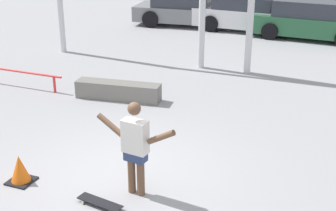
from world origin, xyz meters
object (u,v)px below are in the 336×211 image
(parked_car_grey, at_px, (186,10))
(traffic_cone, at_px, (20,169))
(grind_box, at_px, (118,91))
(skateboarder, at_px, (135,145))
(parked_car_white, at_px, (248,14))
(parked_car_green, at_px, (309,20))
(skateboard, at_px, (100,202))
(grind_rail, at_px, (21,74))

(parked_car_grey, bearing_deg, traffic_cone, -88.51)
(grind_box, height_order, traffic_cone, traffic_cone)
(skateboarder, distance_m, parked_car_white, 13.04)
(traffic_cone, bearing_deg, parked_car_green, 74.85)
(skateboard, distance_m, parked_car_green, 13.22)
(parked_car_white, bearing_deg, traffic_cone, -92.10)
(grind_rail, height_order, parked_car_grey, parked_car_grey)
(skateboarder, distance_m, parked_car_grey, 13.60)
(grind_rail, xyz_separation_m, parked_car_grey, (1.43, 9.35, 0.27))
(skateboarder, height_order, parked_car_green, skateboarder)
(grind_box, xyz_separation_m, grind_rail, (-2.88, -0.16, 0.15))
(grind_rail, xyz_separation_m, traffic_cone, (3.17, -4.13, -0.13))
(grind_rail, relative_size, parked_car_white, 0.58)
(skateboard, height_order, traffic_cone, traffic_cone)
(grind_rail, bearing_deg, parked_car_green, 52.84)
(parked_car_grey, height_order, traffic_cone, parked_car_grey)
(grind_box, distance_m, traffic_cone, 4.30)
(grind_box, bearing_deg, skateboarder, -58.74)
(skateboard, relative_size, parked_car_white, 0.19)
(parked_car_white, bearing_deg, parked_car_grey, -179.23)
(grind_rail, bearing_deg, traffic_cone, -52.47)
(skateboard, bearing_deg, parked_car_grey, 113.36)
(skateboarder, bearing_deg, parked_car_green, 90.56)
(grind_rail, height_order, traffic_cone, traffic_cone)
(traffic_cone, bearing_deg, grind_rail, 127.53)
(skateboard, bearing_deg, grind_rail, 147.87)
(grind_box, height_order, parked_car_white, parked_car_white)
(parked_car_green, bearing_deg, grind_box, -110.39)
(parked_car_green, bearing_deg, traffic_cone, -101.84)
(grind_box, distance_m, parked_car_green, 9.45)
(grind_rail, relative_size, traffic_cone, 5.04)
(skateboarder, height_order, parked_car_white, skateboarder)
(parked_car_white, bearing_deg, parked_car_green, -8.75)
(parked_car_white, bearing_deg, skateboard, -85.03)
(grind_box, bearing_deg, parked_car_green, 66.30)
(grind_box, distance_m, parked_car_white, 9.23)
(skateboarder, xyz_separation_m, grind_rail, (-5.23, 3.70, -0.54))
(parked_car_grey, bearing_deg, grind_box, -86.91)
(traffic_cone, bearing_deg, skateboarder, 11.69)
(skateboard, distance_m, grind_rail, 6.46)
(skateboard, height_order, parked_car_grey, parked_car_grey)
(grind_rail, distance_m, traffic_cone, 5.21)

